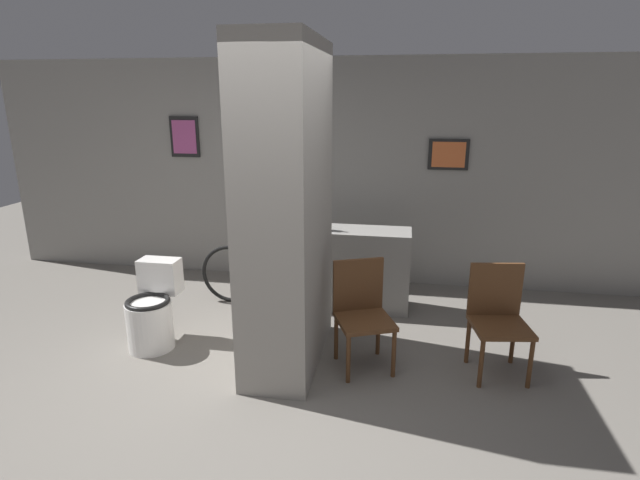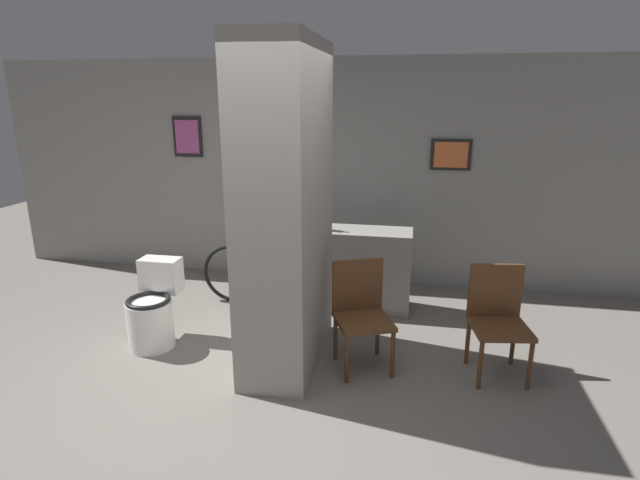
# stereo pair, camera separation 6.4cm
# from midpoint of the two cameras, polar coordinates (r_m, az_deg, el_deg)

# --- Properties ---
(ground_plane) EXTENTS (14.00, 14.00, 0.00)m
(ground_plane) POSITION_cam_midpoint_polar(r_m,az_deg,el_deg) (3.97, -7.19, -17.25)
(ground_plane) COLOR slate
(wall_back) EXTENTS (8.00, 0.09, 2.60)m
(wall_back) POSITION_cam_midpoint_polar(r_m,az_deg,el_deg) (5.94, 0.12, 7.70)
(wall_back) COLOR gray
(wall_back) RESTS_ON ground_plane
(pillar_center) EXTENTS (0.57, 1.26, 2.60)m
(pillar_center) POSITION_cam_midpoint_polar(r_m,az_deg,el_deg) (3.99, -3.45, 3.40)
(pillar_center) COLOR gray
(pillar_center) RESTS_ON ground_plane
(counter_shelf) EXTENTS (1.25, 0.44, 0.85)m
(counter_shelf) POSITION_cam_midpoint_polar(r_m,az_deg,el_deg) (5.28, 3.86, -3.25)
(counter_shelf) COLOR gray
(counter_shelf) RESTS_ON ground_plane
(toilet) EXTENTS (0.40, 0.56, 0.75)m
(toilet) POSITION_cam_midpoint_polar(r_m,az_deg,el_deg) (4.76, -18.18, -7.73)
(toilet) COLOR white
(toilet) RESTS_ON ground_plane
(chair_near_pillar) EXTENTS (0.56, 0.56, 0.89)m
(chair_near_pillar) POSITION_cam_midpoint_polar(r_m,az_deg,el_deg) (4.15, 5.17, -7.98)
(chair_near_pillar) COLOR brown
(chair_near_pillar) RESTS_ON ground_plane
(chair_by_doorway) EXTENTS (0.49, 0.49, 0.89)m
(chair_by_doorway) POSITION_cam_midpoint_polar(r_m,az_deg,el_deg) (4.28, 20.06, -8.21)
(chair_by_doorway) COLOR brown
(chair_by_doorway) RESTS_ON ground_plane
(bicycle) EXTENTS (1.65, 0.42, 0.69)m
(bicycle) POSITION_cam_midpoint_polar(r_m,az_deg,el_deg) (5.34, -4.60, -4.05)
(bicycle) COLOR black
(bicycle) RESTS_ON ground_plane
(bottle_tall) EXTENTS (0.08, 0.08, 0.30)m
(bottle_tall) POSITION_cam_midpoint_polar(r_m,az_deg,el_deg) (5.09, 1.02, 2.35)
(bottle_tall) COLOR #19598C
(bottle_tall) RESTS_ON counter_shelf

